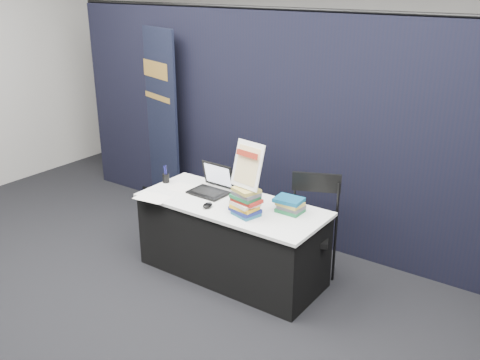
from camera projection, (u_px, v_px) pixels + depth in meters
name	position (u px, v px, depth m)	size (l,w,h in m)	color
floor	(196.00, 299.00, 4.81)	(8.00, 8.00, 0.00)	black
wall_back	(382.00, 52.00, 7.22)	(8.00, 0.02, 3.50)	#A7A49E
drape_partition	(290.00, 131.00, 5.59)	(6.00, 0.08, 2.40)	black
display_table	(232.00, 239.00, 5.09)	(1.80, 0.75, 0.75)	black
laptop	(211.00, 186.00, 5.18)	(0.37, 0.30, 0.27)	black
mouse	(208.00, 205.00, 4.86)	(0.08, 0.12, 0.04)	black
brochure_left	(152.00, 197.00, 5.08)	(0.30, 0.21, 0.00)	white
brochure_mid	(154.00, 198.00, 5.06)	(0.28, 0.20, 0.00)	white
brochure_right	(184.00, 188.00, 5.30)	(0.31, 0.22, 0.00)	white
pen_cup	(166.00, 178.00, 5.44)	(0.07, 0.07, 0.09)	black
book_stack_tall	(245.00, 202.00, 4.67)	(0.27, 0.23, 0.25)	#1D576E
book_stack_short	(290.00, 205.00, 4.75)	(0.23, 0.18, 0.13)	#1B683A
info_sign	(248.00, 166.00, 4.57)	(0.32, 0.17, 0.42)	black
pullup_banner	(159.00, 128.00, 6.58)	(0.91, 0.37, 2.18)	black
stacking_chair	(305.00, 226.00, 4.89)	(0.62, 0.64, 1.04)	black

